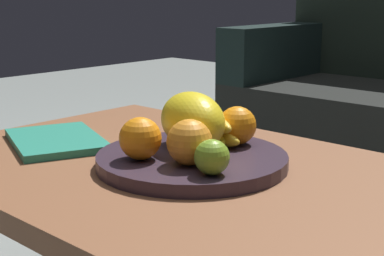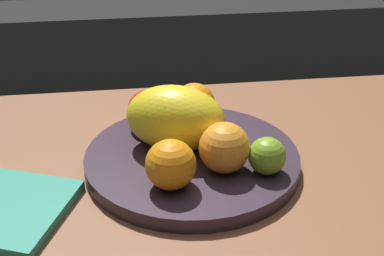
% 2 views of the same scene
% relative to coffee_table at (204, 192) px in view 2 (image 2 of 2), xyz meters
% --- Properties ---
extents(coffee_table, '(1.11, 0.70, 0.44)m').
position_rel_coffee_table_xyz_m(coffee_table, '(0.00, 0.00, 0.00)').
color(coffee_table, brown).
rests_on(coffee_table, ground_plane).
extents(couch, '(1.70, 0.70, 0.90)m').
position_rel_coffee_table_xyz_m(couch, '(0.08, 1.37, -0.09)').
color(couch, black).
rests_on(couch, ground_plane).
extents(fruit_bowl, '(0.36, 0.36, 0.03)m').
position_rel_coffee_table_xyz_m(fruit_bowl, '(-0.02, 0.01, 0.06)').
color(fruit_bowl, '#352733').
rests_on(fruit_bowl, coffee_table).
extents(melon_large_front, '(0.20, 0.17, 0.11)m').
position_rel_coffee_table_xyz_m(melon_large_front, '(-0.04, 0.04, 0.13)').
color(melon_large_front, yellow).
rests_on(melon_large_front, fruit_bowl).
extents(orange_front, '(0.08, 0.08, 0.08)m').
position_rel_coffee_table_xyz_m(orange_front, '(0.03, -0.04, 0.11)').
color(orange_front, orange).
rests_on(orange_front, fruit_bowl).
extents(orange_left, '(0.08, 0.08, 0.08)m').
position_rel_coffee_table_xyz_m(orange_left, '(-0.00, 0.13, 0.11)').
color(orange_left, orange).
rests_on(orange_left, fruit_bowl).
extents(orange_right, '(0.08, 0.08, 0.08)m').
position_rel_coffee_table_xyz_m(orange_right, '(-0.06, -0.08, 0.11)').
color(orange_right, orange).
rests_on(orange_right, fruit_bowl).
extents(apple_front, '(0.06, 0.06, 0.06)m').
position_rel_coffee_table_xyz_m(apple_front, '(0.09, -0.06, 0.10)').
color(apple_front, olive).
rests_on(apple_front, fruit_bowl).
extents(apple_left, '(0.07, 0.07, 0.07)m').
position_rel_coffee_table_xyz_m(apple_left, '(-0.09, 0.12, 0.11)').
color(apple_left, red).
rests_on(apple_left, fruit_bowl).
extents(banana_bunch, '(0.15, 0.13, 0.06)m').
position_rel_coffee_table_xyz_m(banana_bunch, '(-0.04, 0.09, 0.10)').
color(banana_bunch, yellow).
rests_on(banana_bunch, fruit_bowl).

